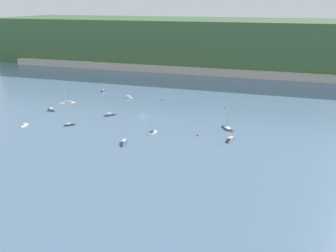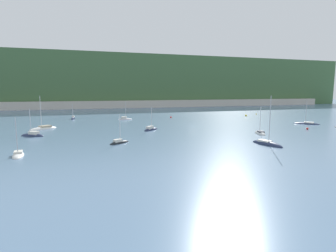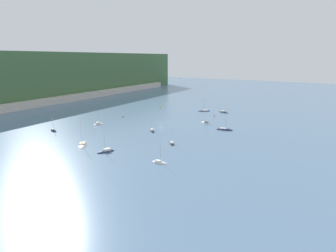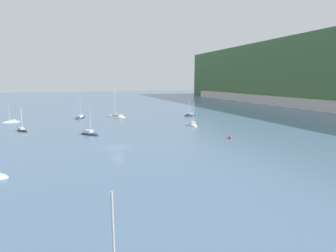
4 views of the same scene
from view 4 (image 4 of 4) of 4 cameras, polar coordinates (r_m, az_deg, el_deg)
The scene contains 9 objects.
ground_plane at distance 56.99m, azimuth -10.86°, elevation -4.61°, with size 600.00×600.00×0.00m, color slate.
sailboat_0 at distance 83.03m, azimuth 5.48°, elevation 0.18°, with size 6.05×3.10×7.97m.
sailboat_1 at distance 105.14m, azimuth 4.82°, elevation 2.21°, with size 1.90×4.85×7.41m.
sailboat_2 at distance 71.80m, azimuth -16.66°, elevation -1.73°, with size 6.00×5.36×7.84m.
sailboat_4 at distance 84.29m, azimuth -29.17°, elevation -0.92°, with size 5.34×4.17×7.15m.
sailboat_6 at distance 103.72m, azimuth -18.51°, elevation 1.64°, with size 6.77×4.91×8.11m.
sailboat_8 at distance 104.19m, azimuth -11.19°, elevation 1.98°, with size 8.89×8.07×11.20m.
sailboat_9 at distance 104.09m, azimuth -30.97°, elevation 0.74°, with size 2.64×5.77×7.68m.
mooring_buoy_3 at distance 65.87m, azimuth 13.29°, elevation -2.40°, with size 0.74×0.74×0.74m.
Camera 4 is at (54.58, -8.38, 14.09)m, focal length 28.00 mm.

